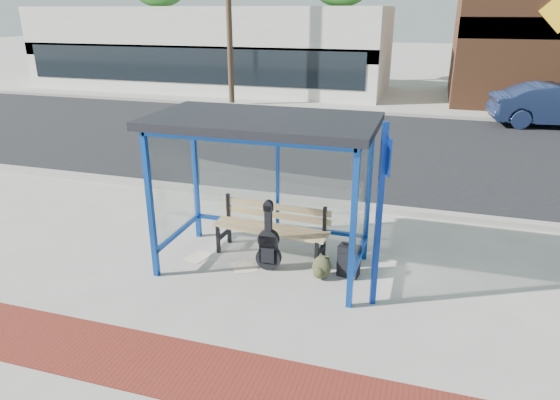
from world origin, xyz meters
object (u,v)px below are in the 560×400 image
(backpack, at_px, (321,268))
(bench, at_px, (272,225))
(guitar_bag, at_px, (269,246))
(suitcase, at_px, (349,261))
(parked_car, at_px, (559,106))

(backpack, bearing_deg, bench, 163.61)
(guitar_bag, relative_size, suitcase, 1.97)
(guitar_bag, height_order, suitcase, guitar_bag)
(suitcase, bearing_deg, bench, 175.48)
(suitcase, xyz_separation_m, backpack, (-0.39, -0.18, -0.08))
(guitar_bag, xyz_separation_m, backpack, (0.86, -0.03, -0.23))
(bench, height_order, suitcase, bench)
(suitcase, distance_m, parked_car, 13.65)
(suitcase, relative_size, parked_car, 0.12)
(bench, xyz_separation_m, suitcase, (1.36, -0.37, -0.26))
(guitar_bag, distance_m, parked_car, 14.30)
(suitcase, height_order, backpack, suitcase)
(suitcase, xyz_separation_m, parked_car, (5.18, 12.62, 0.48))
(parked_car, bearing_deg, bench, 144.69)
(guitar_bag, relative_size, parked_car, 0.24)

